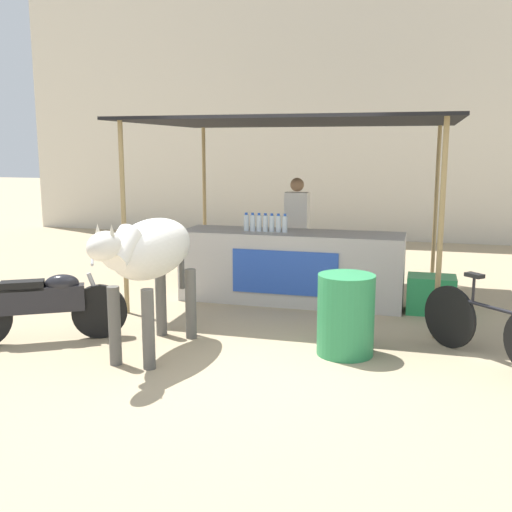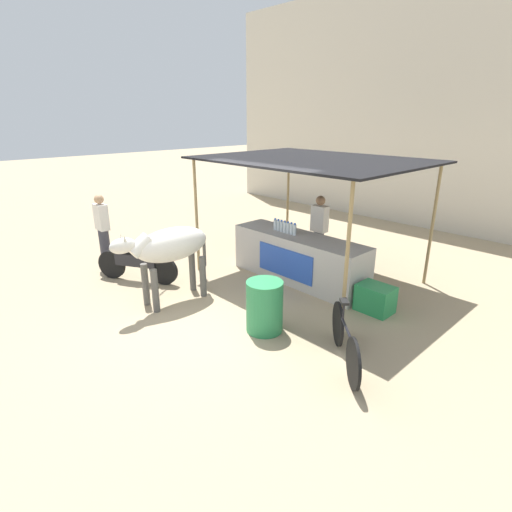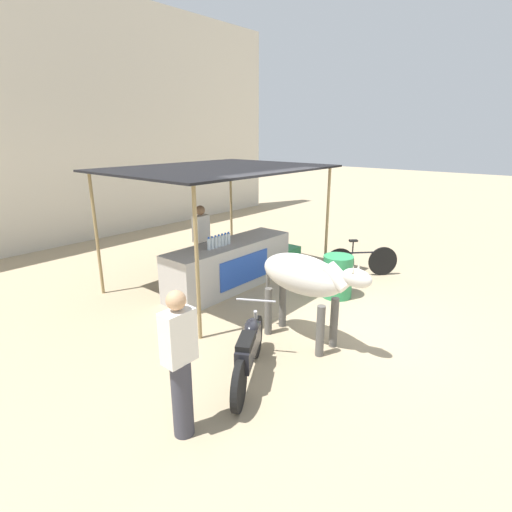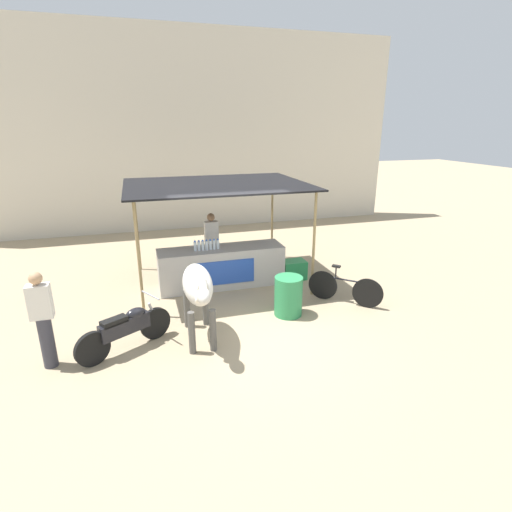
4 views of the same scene
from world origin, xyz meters
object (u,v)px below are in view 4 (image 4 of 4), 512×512
at_px(stall_counter, 221,267).
at_px(motorcycle_parked, 126,328).
at_px(water_barrel, 288,296).
at_px(cooler_box, 294,270).
at_px(bicycle_leaning, 344,288).
at_px(passerby_on_street, 43,319).
at_px(vendor_behind_counter, 212,244).
at_px(cow, 198,288).

xyz_separation_m(stall_counter, motorcycle_parked, (-2.20, -2.42, -0.05)).
height_order(stall_counter, water_barrel, stall_counter).
xyz_separation_m(cooler_box, bicycle_leaning, (0.53, -1.68, 0.11)).
xyz_separation_m(stall_counter, water_barrel, (0.99, -1.94, -0.06)).
height_order(motorcycle_parked, bicycle_leaning, motorcycle_parked).
bearing_deg(bicycle_leaning, passerby_on_street, -172.32).
relative_size(cooler_box, passerby_on_street, 0.36).
relative_size(cooler_box, water_barrel, 0.72).
bearing_deg(water_barrel, vendor_behind_counter, 111.66).
xyz_separation_m(water_barrel, bicycle_leaning, (1.39, 0.17, -0.07)).
height_order(water_barrel, passerby_on_street, passerby_on_street).
xyz_separation_m(stall_counter, bicycle_leaning, (2.37, -1.77, -0.13)).
bearing_deg(water_barrel, bicycle_leaning, 6.90).
bearing_deg(motorcycle_parked, vendor_behind_counter, 56.30).
distance_m(water_barrel, passerby_on_street, 4.47).
bearing_deg(passerby_on_street, water_barrel, 7.92).
bearing_deg(cooler_box, cow, -140.04).
distance_m(stall_counter, cooler_box, 1.87).
xyz_separation_m(motorcycle_parked, bicycle_leaning, (4.58, 0.65, -0.08)).
distance_m(cow, passerby_on_street, 2.50).
bearing_deg(bicycle_leaning, water_barrel, -173.10).
xyz_separation_m(vendor_behind_counter, motorcycle_parked, (-2.12, -3.18, -0.42)).
relative_size(cow, bicycle_leaning, 1.49).
bearing_deg(cow, passerby_on_street, -176.95).
height_order(water_barrel, motorcycle_parked, motorcycle_parked).
bearing_deg(vendor_behind_counter, motorcycle_parked, -123.70).
bearing_deg(cooler_box, stall_counter, 176.99).
relative_size(cow, motorcycle_parked, 1.15).
bearing_deg(cow, stall_counter, 69.06).
bearing_deg(cooler_box, vendor_behind_counter, 156.24).
height_order(vendor_behind_counter, cooler_box, vendor_behind_counter).
bearing_deg(water_barrel, passerby_on_street, -172.08).
relative_size(water_barrel, motorcycle_parked, 0.52).
height_order(cow, bicycle_leaning, cow).
height_order(motorcycle_parked, passerby_on_street, passerby_on_street).
distance_m(vendor_behind_counter, motorcycle_parked, 3.84).
bearing_deg(stall_counter, cow, -110.94).
distance_m(cooler_box, bicycle_leaning, 1.76).
distance_m(stall_counter, passerby_on_street, 4.28).
height_order(cow, passerby_on_street, passerby_on_street).
height_order(vendor_behind_counter, water_barrel, vendor_behind_counter).
distance_m(water_barrel, cow, 2.07).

